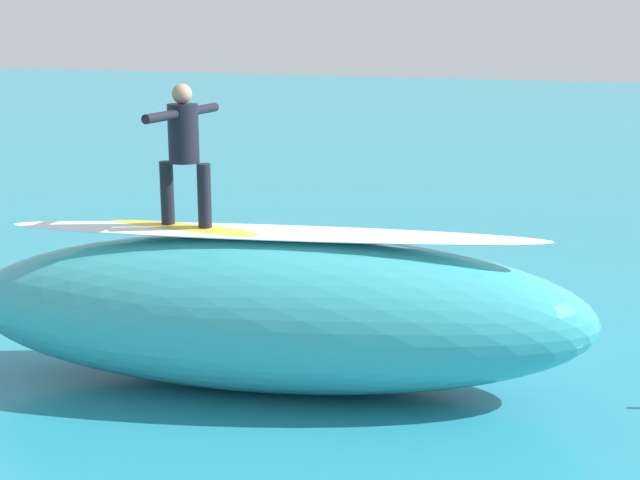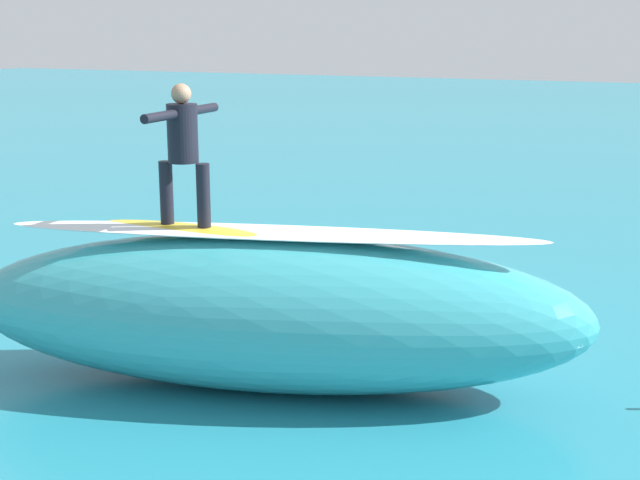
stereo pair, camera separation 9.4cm
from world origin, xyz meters
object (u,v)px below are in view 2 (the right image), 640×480
surfer_paddling (431,294)px  surfboard_paddling (422,305)px  surfboard_riding (186,229)px  surfer_riding (183,144)px

surfer_paddling → surfboard_paddling: bearing=-0.0°
surfboard_paddling → surfboard_riding: bearing=47.1°
surfer_riding → surfboard_paddling: (-1.74, -3.95, -2.88)m
surfboard_riding → surfer_paddling: surfboard_riding is taller
surfboard_riding → surfer_riding: size_ratio=1.36×
surfer_riding → surfboard_paddling: 5.19m
surfer_riding → surfer_paddling: surfer_riding is taller
surfboard_riding → surfer_paddling: bearing=-116.7°
surfer_riding → surfboard_paddling: surfer_riding is taller
surfboard_riding → surfer_riding: bearing=-105.8°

